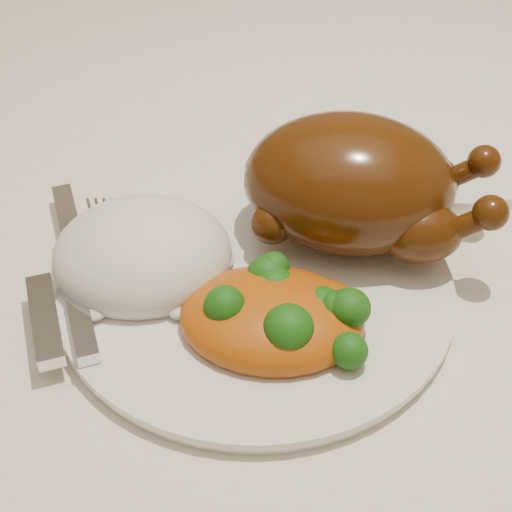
{
  "coord_description": "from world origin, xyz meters",
  "views": [
    {
      "loc": [
        0.08,
        -0.51,
        1.11
      ],
      "look_at": [
        0.09,
        -0.16,
        0.8
      ],
      "focal_mm": 50.0,
      "sensor_mm": 36.0,
      "label": 1
    }
  ],
  "objects_px": {
    "side_plate": "(435,129)",
    "roast_chicken": "(355,184)",
    "dinner_plate": "(256,284)",
    "dining_table": "(164,255)"
  },
  "relations": [
    {
      "from": "side_plate",
      "to": "roast_chicken",
      "type": "distance_m",
      "value": 0.19
    },
    {
      "from": "side_plate",
      "to": "dinner_plate",
      "type": "bearing_deg",
      "value": -128.92
    },
    {
      "from": "side_plate",
      "to": "roast_chicken",
      "type": "bearing_deg",
      "value": -121.3
    },
    {
      "from": "side_plate",
      "to": "roast_chicken",
      "type": "relative_size",
      "value": 1.27
    },
    {
      "from": "dining_table",
      "to": "dinner_plate",
      "type": "distance_m",
      "value": 0.21
    },
    {
      "from": "side_plate",
      "to": "roast_chicken",
      "type": "height_order",
      "value": "roast_chicken"
    },
    {
      "from": "dinner_plate",
      "to": "roast_chicken",
      "type": "relative_size",
      "value": 1.39
    },
    {
      "from": "dining_table",
      "to": "roast_chicken",
      "type": "bearing_deg",
      "value": -35.25
    },
    {
      "from": "roast_chicken",
      "to": "dinner_plate",
      "type": "bearing_deg",
      "value": -135.75
    },
    {
      "from": "dinner_plate",
      "to": "side_plate",
      "type": "relative_size",
      "value": 1.1
    }
  ]
}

